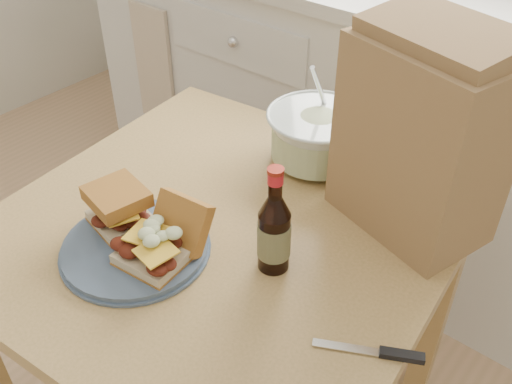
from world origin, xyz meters
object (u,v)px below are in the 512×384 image
Objects in this scene: coleslaw_bowl at (317,138)px; paper_bag at (421,141)px; dining_table at (224,261)px; plate at (135,248)px; beer_bottle at (274,232)px.

paper_bag is (0.26, -0.06, 0.13)m from coleslaw_bowl.
dining_table is 0.47m from paper_bag.
plate is 0.48m from coleslaw_bowl.
coleslaw_bowl reaches higher than dining_table.
paper_bag reaches higher than beer_bottle.
plate is at bearing -119.45° from dining_table.
dining_table is 0.24m from beer_bottle.
dining_table is 0.21m from plate.
coleslaw_bowl is at bearing 81.25° from dining_table.
dining_table is 4.01× the size of coleslaw_bowl.
coleslaw_bowl is (0.02, 0.31, 0.17)m from dining_table.
coleslaw_bowl is 0.29m from paper_bag.
paper_bag is (0.35, 0.41, 0.18)m from plate.
dining_table is 2.53× the size of paper_bag.
coleslaw_bowl is at bearing -176.81° from paper_bag.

